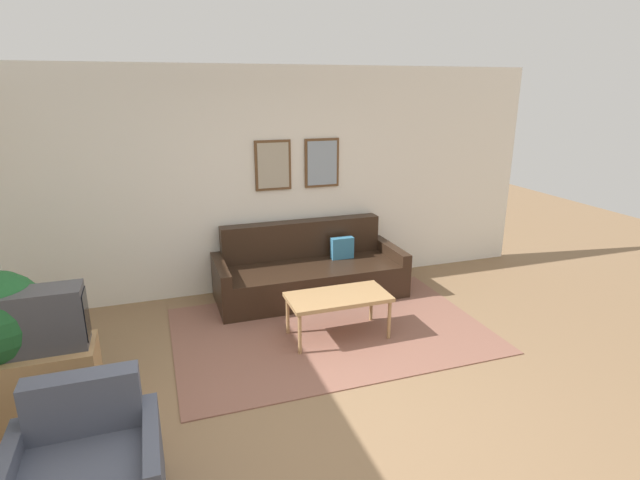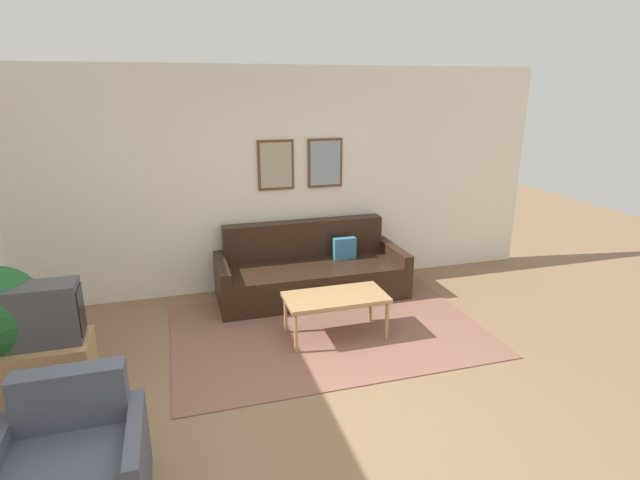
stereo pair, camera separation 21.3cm
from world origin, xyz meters
name	(u,v)px [view 1 (the left image)]	position (x,y,z in m)	size (l,w,h in m)	color
ground_plane	(304,433)	(0.00, 0.00, 0.00)	(16.00, 16.00, 0.00)	#846647
area_rug	(330,330)	(0.73, 1.47, 0.01)	(3.19, 2.12, 0.01)	brown
wall_back	(232,183)	(0.01, 2.91, 1.35)	(8.00, 0.09, 2.70)	white
couch	(309,272)	(0.82, 2.45, 0.29)	(2.25, 0.90, 0.86)	black
coffee_table	(338,299)	(0.76, 1.32, 0.42)	(1.02, 0.51, 0.46)	#A87F51
tv_stand	(50,383)	(-1.77, 0.83, 0.29)	(0.71, 0.45, 0.58)	#A87F51
tv	(39,320)	(-1.77, 0.83, 0.82)	(0.64, 0.28, 0.48)	#424247
armchair	(87,480)	(-1.41, -0.32, 0.28)	(0.84, 0.76, 0.82)	#474C5B
potted_plant_by_window	(31,315)	(-2.04, 1.75, 0.49)	(0.49, 0.49, 0.78)	slate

